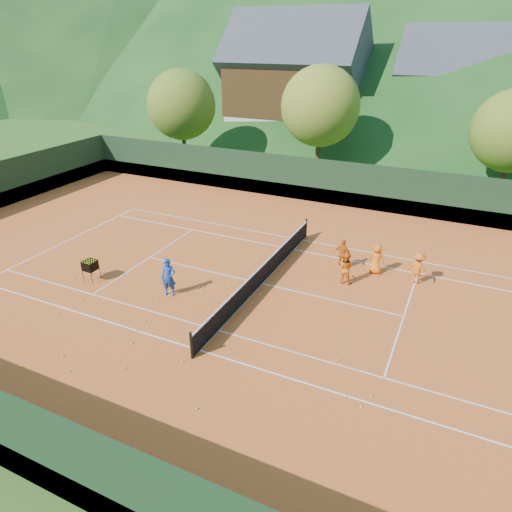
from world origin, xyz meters
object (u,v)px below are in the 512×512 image
at_px(student_c, 377,259).
at_px(chalet_left, 295,86).
at_px(ball_hopper, 90,266).
at_px(chalet_mid, 464,96).
at_px(student_b, 343,254).
at_px(student_d, 418,268).
at_px(coach, 169,277).
at_px(tennis_net, 262,274).
at_px(student_a, 345,268).

bearing_deg(student_c, chalet_left, -57.31).
height_order(ball_hopper, chalet_mid, chalet_mid).
xyz_separation_m(student_b, student_c, (1.60, 0.20, -0.02)).
bearing_deg(student_b, student_d, -166.22).
relative_size(coach, ball_hopper, 1.74).
bearing_deg(tennis_net, chalet_mid, 79.99).
xyz_separation_m(tennis_net, chalet_mid, (6.00, 34.00, 4.47)).
distance_m(ball_hopper, chalet_mid, 39.65).
distance_m(tennis_net, chalet_left, 32.04).
bearing_deg(student_b, chalet_mid, -82.23).
bearing_deg(ball_hopper, student_b, 31.12).
bearing_deg(coach, student_b, 23.11).
relative_size(student_c, ball_hopper, 1.49).
xyz_separation_m(student_a, ball_hopper, (-10.76, -4.81, -0.01)).
xyz_separation_m(student_a, student_c, (1.11, 1.59, -0.02)).
distance_m(student_a, student_c, 1.94).
distance_m(student_d, tennis_net, 7.15).
height_order(student_c, ball_hopper, student_c).
bearing_deg(chalet_left, tennis_net, -71.57).
distance_m(coach, chalet_mid, 38.03).
bearing_deg(chalet_left, student_c, -61.47).
height_order(coach, student_c, coach).
xyz_separation_m(student_b, chalet_mid, (3.09, 30.90, 4.21)).
bearing_deg(student_c, coach, 41.59).
relative_size(coach, student_a, 1.14).
bearing_deg(student_d, chalet_mid, -72.86).
bearing_deg(student_a, student_b, -74.76).
distance_m(student_b, chalet_mid, 31.34).
relative_size(student_a, chalet_left, 0.11).
relative_size(coach, chalet_left, 0.13).
bearing_deg(chalet_mid, student_b, -95.71).
bearing_deg(chalet_mid, coach, -104.19).
xyz_separation_m(student_d, tennis_net, (-6.43, -3.12, -0.27)).
xyz_separation_m(student_a, chalet_left, (-13.41, 28.29, 4.86)).
bearing_deg(student_a, ball_hopper, 19.59).
bearing_deg(student_a, student_d, -159.47).
distance_m(tennis_net, chalet_mid, 34.81).
relative_size(chalet_left, chalet_mid, 1.09).
height_order(student_a, ball_hopper, student_a).
xyz_separation_m(coach, student_c, (7.78, 5.96, -0.13)).
xyz_separation_m(student_c, student_d, (1.91, -0.19, 0.02)).
relative_size(student_c, chalet_left, 0.11).
height_order(student_d, tennis_net, student_d).
relative_size(coach, student_b, 1.15).
bearing_deg(ball_hopper, student_d, 24.27).
relative_size(student_c, chalet_mid, 0.12).
xyz_separation_m(tennis_net, ball_hopper, (-7.36, -3.10, 0.25)).
distance_m(tennis_net, ball_hopper, 7.99).
bearing_deg(student_d, coach, 47.12).
distance_m(student_a, student_d, 3.33).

